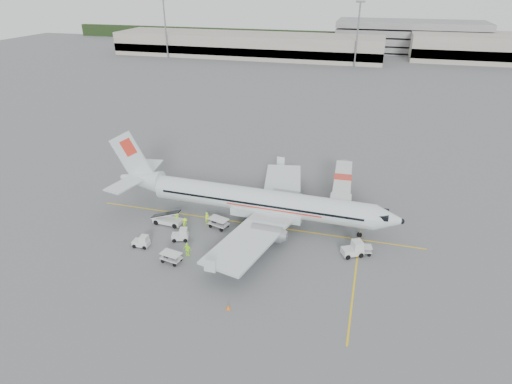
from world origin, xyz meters
TOP-DOWN VIEW (x-y plane):
  - ground at (0.00, 0.00)m, footprint 360.00×360.00m
  - stripe_lead at (0.00, 0.00)m, footprint 44.00×0.20m
  - stripe_cross at (14.00, -8.00)m, footprint 0.20×20.00m
  - terminal_west at (-40.00, 130.00)m, footprint 110.00×22.00m
  - parking_garage at (25.00, 160.00)m, footprint 62.00×24.00m
  - treeline at (0.00, 175.00)m, footprint 300.00×3.00m
  - mast_west at (-70.00, 118.00)m, footprint 3.20×1.20m
  - mast_center at (5.00, 118.00)m, footprint 3.20×1.20m
  - aircraft at (0.93, 0.95)m, footprint 39.34×31.25m
  - jet_bridge at (10.75, 8.99)m, footprint 3.91×16.46m
  - belt_loader at (-10.76, -2.92)m, footprint 5.21×2.19m
  - tug_fore at (13.35, -3.68)m, footprint 2.79×2.38m
  - tug_mid at (-7.54, -6.09)m, footprint 2.29×1.71m
  - tug_aft at (-11.51, -8.70)m, footprint 1.99×1.19m
  - cart_loaded_a at (-6.55, -10.65)m, footprint 2.56×1.80m
  - cart_loaded_b at (-3.95, -2.00)m, footprint 2.88×2.18m
  - cart_empty_a at (2.00, -6.72)m, footprint 2.70×1.99m
  - cart_empty_b at (14.52, -3.04)m, footprint 2.25×1.62m
  - cone_nose at (15.83, 4.15)m, footprint 0.33×0.33m
  - cone_port at (-0.91, 10.23)m, footprint 0.39×0.39m
  - cone_stbd at (2.30, -16.34)m, footprint 0.37×0.37m
  - crew_a at (-5.73, -1.50)m, footprint 0.70×0.73m
  - crew_b at (-9.81, -2.29)m, footprint 1.00×0.97m
  - crew_c at (-7.84, -3.85)m, footprint 0.83×1.25m
  - crew_d at (-5.23, -9.04)m, footprint 1.04×0.44m

SIDE VIEW (x-z plane):
  - ground at x=0.00m, z-range 0.00..0.00m
  - stripe_lead at x=0.00m, z-range 0.00..0.01m
  - stripe_cross at x=14.00m, z-range 0.00..0.01m
  - cone_nose at x=15.83m, z-range 0.00..0.54m
  - cone_stbd at x=2.30m, z-range 0.00..0.60m
  - cone_port at x=-0.91m, z-range 0.00..0.64m
  - cart_empty_b at x=14.52m, z-range 0.00..1.06m
  - cart_loaded_a at x=-6.55m, z-range 0.00..1.22m
  - cart_empty_a at x=2.00m, z-range 0.00..1.26m
  - cart_loaded_b at x=-3.95m, z-range 0.00..1.33m
  - tug_aft at x=-11.51m, z-range 0.00..1.51m
  - tug_mid at x=-7.54m, z-range 0.00..1.57m
  - crew_b at x=-9.81m, z-range 0.00..1.63m
  - crew_a at x=-5.73m, z-range 0.00..1.68m
  - crew_d at x=-5.23m, z-range 0.00..1.76m
  - crew_c at x=-7.84m, z-range 0.00..1.79m
  - tug_fore at x=13.35m, z-range 0.00..1.87m
  - belt_loader at x=-10.76m, z-range 0.00..2.77m
  - jet_bridge at x=10.75m, z-range 0.00..4.28m
  - treeline at x=0.00m, z-range 0.00..6.00m
  - terminal_west at x=-40.00m, z-range 0.00..9.00m
  - aircraft at x=0.93m, z-range 0.00..10.61m
  - parking_garage at x=25.00m, z-range 0.00..14.00m
  - mast_west at x=-70.00m, z-range 0.00..22.00m
  - mast_center at x=5.00m, z-range 0.00..22.00m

